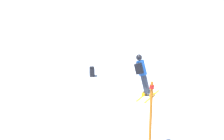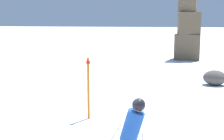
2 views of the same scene
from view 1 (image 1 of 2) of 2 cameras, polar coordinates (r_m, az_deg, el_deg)
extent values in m
plane|color=white|center=(13.12, 10.25, -5.41)|extent=(300.00, 300.00, 0.00)
cube|color=yellow|center=(13.38, 7.33, -4.81)|extent=(0.19, 1.71, 0.01)
cube|color=yellow|center=(13.50, 5.90, -4.56)|extent=(0.19, 1.71, 0.01)
cube|color=orange|center=(13.36, 7.35, -4.54)|extent=(0.16, 0.29, 0.12)
cube|color=orange|center=(13.48, 5.91, -4.30)|extent=(0.16, 0.29, 0.12)
cylinder|color=#2D3342|center=(13.32, 6.11, -2.55)|extent=(0.48, 0.29, 0.84)
cylinder|color=#194799|center=(13.18, 5.41, 0.40)|extent=(0.52, 0.37, 0.70)
sphere|color=tan|center=(13.11, 4.99, 2.20)|extent=(0.29, 0.24, 0.28)
sphere|color=black|center=(13.11, 4.96, 2.31)|extent=(0.34, 0.28, 0.32)
cube|color=black|center=(12.94, 4.94, 0.26)|extent=(0.40, 0.20, 0.50)
cylinder|color=#B7B7BC|center=(13.42, 8.18, -2.02)|extent=(0.75, 0.57, 1.24)
cylinder|color=#B7B7BC|center=(13.72, 4.87, -1.75)|extent=(0.14, 0.52, 1.12)
cube|color=black|center=(15.90, -3.68, -0.42)|extent=(0.37, 0.37, 0.44)
cube|color=black|center=(15.83, -3.69, 0.44)|extent=(0.33, 0.33, 0.06)
cylinder|color=orange|center=(9.14, 7.09, -8.25)|extent=(0.08, 0.08, 2.05)
cylinder|color=red|center=(8.82, 7.29, -3.07)|extent=(0.13, 0.13, 0.10)
camera|label=2|loc=(18.43, 10.64, 11.24)|focal=50.00mm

